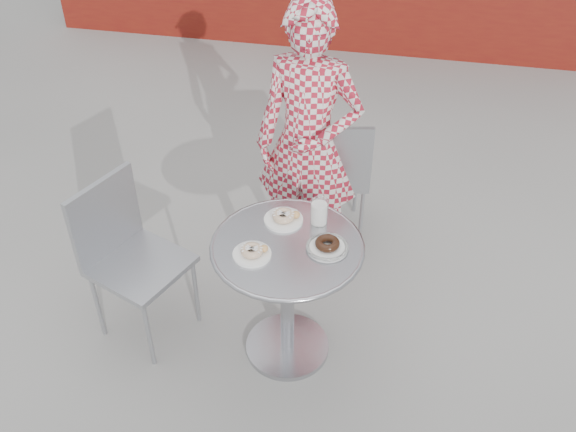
% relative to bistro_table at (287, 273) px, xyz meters
% --- Properties ---
extents(ground, '(60.00, 60.00, 0.00)m').
position_rel_bistro_table_xyz_m(ground, '(0.01, -0.02, -0.52)').
color(ground, '#9F9C97').
rests_on(ground, ground).
extents(bistro_table, '(0.68, 0.68, 0.69)m').
position_rel_bistro_table_xyz_m(bistro_table, '(0.00, 0.00, 0.00)').
color(bistro_table, '#B9B8BD').
rests_on(bistro_table, ground).
extents(chair_far, '(0.46, 0.47, 0.82)m').
position_rel_bistro_table_xyz_m(chair_far, '(0.06, 0.97, -0.27)').
color(chair_far, '#A3A5AA').
rests_on(chair_far, ground).
extents(chair_left, '(0.53, 0.52, 0.84)m').
position_rel_bistro_table_xyz_m(chair_left, '(-0.73, 0.01, -0.26)').
color(chair_left, '#A3A5AA').
rests_on(chair_left, ground).
extents(seated_person, '(0.60, 0.43, 1.53)m').
position_rel_bistro_table_xyz_m(seated_person, '(-0.03, 0.70, 0.24)').
color(seated_person, maroon).
rests_on(seated_person, ground).
extents(plate_far, '(0.18, 0.18, 0.05)m').
position_rel_bistro_table_xyz_m(plate_far, '(-0.05, 0.16, 0.19)').
color(plate_far, white).
rests_on(plate_far, bistro_table).
extents(plate_near, '(0.17, 0.17, 0.04)m').
position_rel_bistro_table_xyz_m(plate_near, '(-0.13, -0.09, 0.19)').
color(plate_near, white).
rests_on(plate_near, bistro_table).
extents(plate_checker, '(0.19, 0.19, 0.05)m').
position_rel_bistro_table_xyz_m(plate_checker, '(0.17, 0.01, 0.18)').
color(plate_checker, white).
rests_on(plate_checker, bistro_table).
extents(milk_cup, '(0.08, 0.08, 0.13)m').
position_rel_bistro_table_xyz_m(milk_cup, '(0.11, 0.18, 0.23)').
color(milk_cup, white).
rests_on(milk_cup, bistro_table).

